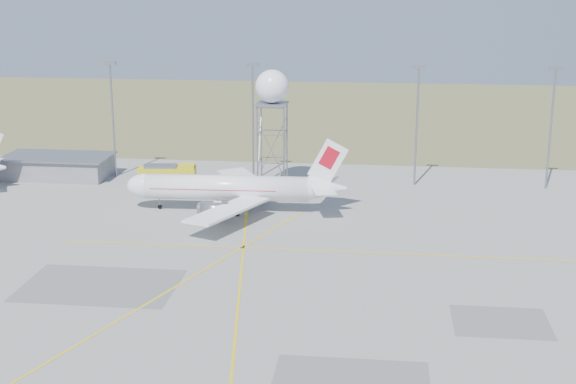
# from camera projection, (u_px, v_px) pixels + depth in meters

# --- Properties ---
(ground) EXTENTS (400.00, 400.00, 0.00)m
(ground) POSITION_uv_depth(u_px,v_px,m) (248.00, 353.00, 76.69)
(ground) COLOR #A4A59F
(ground) RESTS_ON ground
(grass_strip) EXTENTS (400.00, 120.00, 0.03)m
(grass_strip) POSITION_uv_depth(u_px,v_px,m) (335.00, 112.00, 210.86)
(grass_strip) COLOR olive
(grass_strip) RESTS_ON ground
(building_grey) EXTENTS (19.00, 10.00, 3.90)m
(building_grey) POSITION_uv_depth(u_px,v_px,m) (58.00, 166.00, 142.56)
(building_grey) COLOR gray
(building_grey) RESTS_ON ground
(mast_a) EXTENTS (2.20, 0.50, 20.50)m
(mast_a) POSITION_uv_depth(u_px,v_px,m) (112.00, 109.00, 140.70)
(mast_a) COLOR gray
(mast_a) RESTS_ON ground
(mast_b) EXTENTS (2.20, 0.50, 20.50)m
(mast_b) POSITION_uv_depth(u_px,v_px,m) (253.00, 112.00, 137.89)
(mast_b) COLOR gray
(mast_b) RESTS_ON ground
(mast_c) EXTENTS (2.20, 0.50, 20.50)m
(mast_c) POSITION_uv_depth(u_px,v_px,m) (417.00, 115.00, 134.75)
(mast_c) COLOR gray
(mast_c) RESTS_ON ground
(mast_d) EXTENTS (2.20, 0.50, 20.50)m
(mast_d) POSITION_uv_depth(u_px,v_px,m) (552.00, 118.00, 132.28)
(mast_d) COLOR gray
(mast_d) RESTS_ON ground
(airliner_main) EXTENTS (33.95, 33.01, 11.55)m
(airliner_main) POSITION_uv_depth(u_px,v_px,m) (231.00, 188.00, 121.88)
(airliner_main) COLOR white
(airliner_main) RESTS_ON ground
(radar_tower) EXTENTS (5.51, 5.51, 19.96)m
(radar_tower) POSITION_uv_depth(u_px,v_px,m) (272.00, 122.00, 133.27)
(radar_tower) COLOR gray
(radar_tower) RESTS_ON ground
(fire_truck) EXTENTS (10.00, 4.81, 3.87)m
(fire_truck) POSITION_uv_depth(u_px,v_px,m) (169.00, 176.00, 136.39)
(fire_truck) COLOR gold
(fire_truck) RESTS_ON ground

